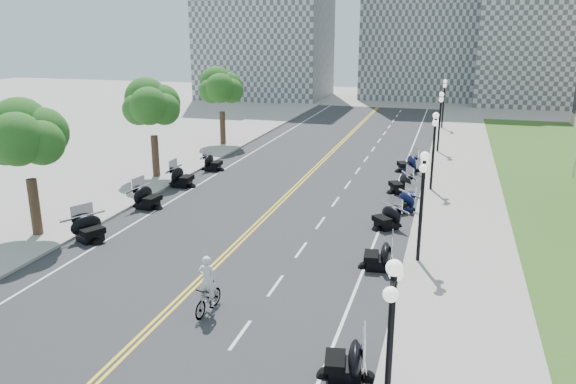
# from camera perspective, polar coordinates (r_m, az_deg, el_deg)

# --- Properties ---
(ground) EXTENTS (160.00, 160.00, 0.00)m
(ground) POSITION_cam_1_polar(r_m,az_deg,el_deg) (24.30, -8.56, -8.47)
(ground) COLOR gray
(road) EXTENTS (16.00, 90.00, 0.01)m
(road) POSITION_cam_1_polar(r_m,az_deg,el_deg) (32.99, -1.31, -1.53)
(road) COLOR #333335
(road) RESTS_ON ground
(centerline_yellow_a) EXTENTS (0.12, 90.00, 0.00)m
(centerline_yellow_a) POSITION_cam_1_polar(r_m,az_deg,el_deg) (33.03, -1.51, -1.49)
(centerline_yellow_a) COLOR yellow
(centerline_yellow_a) RESTS_ON road
(centerline_yellow_b) EXTENTS (0.12, 90.00, 0.00)m
(centerline_yellow_b) POSITION_cam_1_polar(r_m,az_deg,el_deg) (32.96, -1.11, -1.53)
(centerline_yellow_b) COLOR yellow
(centerline_yellow_b) RESTS_ON road
(edge_line_north) EXTENTS (0.12, 90.00, 0.00)m
(edge_line_north) POSITION_cam_1_polar(r_m,az_deg,el_deg) (31.73, 9.78, -2.49)
(edge_line_north) COLOR white
(edge_line_north) RESTS_ON road
(edge_line_south) EXTENTS (0.12, 90.00, 0.00)m
(edge_line_south) POSITION_cam_1_polar(r_m,az_deg,el_deg) (35.39, -11.23, -0.59)
(edge_line_south) COLOR white
(edge_line_south) RESTS_ON road
(lane_dash_5) EXTENTS (0.12, 2.00, 0.00)m
(lane_dash_5) POSITION_cam_1_polar(r_m,az_deg,el_deg) (19.90, -4.88, -14.26)
(lane_dash_5) COLOR white
(lane_dash_5) RESTS_ON road
(lane_dash_6) EXTENTS (0.12, 2.00, 0.00)m
(lane_dash_6) POSITION_cam_1_polar(r_m,az_deg,el_deg) (23.22, -1.27, -9.48)
(lane_dash_6) COLOR white
(lane_dash_6) RESTS_ON road
(lane_dash_7) EXTENTS (0.12, 2.00, 0.00)m
(lane_dash_7) POSITION_cam_1_polar(r_m,az_deg,el_deg) (26.73, 1.34, -5.89)
(lane_dash_7) COLOR white
(lane_dash_7) RESTS_ON road
(lane_dash_8) EXTENTS (0.12, 2.00, 0.00)m
(lane_dash_8) POSITION_cam_1_polar(r_m,az_deg,el_deg) (30.36, 3.31, -3.14)
(lane_dash_8) COLOR white
(lane_dash_8) RESTS_ON road
(lane_dash_9) EXTENTS (0.12, 2.00, 0.00)m
(lane_dash_9) POSITION_cam_1_polar(r_m,az_deg,el_deg) (34.07, 4.85, -0.98)
(lane_dash_9) COLOR white
(lane_dash_9) RESTS_ON road
(lane_dash_10) EXTENTS (0.12, 2.00, 0.00)m
(lane_dash_10) POSITION_cam_1_polar(r_m,az_deg,el_deg) (37.84, 6.08, 0.75)
(lane_dash_10) COLOR white
(lane_dash_10) RESTS_ON road
(lane_dash_11) EXTENTS (0.12, 2.00, 0.00)m
(lane_dash_11) POSITION_cam_1_polar(r_m,az_deg,el_deg) (41.66, 7.09, 2.16)
(lane_dash_11) COLOR white
(lane_dash_11) RESTS_ON road
(lane_dash_12) EXTENTS (0.12, 2.00, 0.00)m
(lane_dash_12) POSITION_cam_1_polar(r_m,az_deg,el_deg) (45.50, 7.93, 3.34)
(lane_dash_12) COLOR white
(lane_dash_12) RESTS_ON road
(lane_dash_13) EXTENTS (0.12, 2.00, 0.00)m
(lane_dash_13) POSITION_cam_1_polar(r_m,az_deg,el_deg) (49.37, 8.64, 4.33)
(lane_dash_13) COLOR white
(lane_dash_13) RESTS_ON road
(lane_dash_14) EXTENTS (0.12, 2.00, 0.00)m
(lane_dash_14) POSITION_cam_1_polar(r_m,az_deg,el_deg) (53.26, 9.25, 5.18)
(lane_dash_14) COLOR white
(lane_dash_14) RESTS_ON road
(lane_dash_15) EXTENTS (0.12, 2.00, 0.00)m
(lane_dash_15) POSITION_cam_1_polar(r_m,az_deg,el_deg) (57.17, 9.78, 5.91)
(lane_dash_15) COLOR white
(lane_dash_15) RESTS_ON road
(lane_dash_16) EXTENTS (0.12, 2.00, 0.00)m
(lane_dash_16) POSITION_cam_1_polar(r_m,az_deg,el_deg) (61.09, 10.24, 6.55)
(lane_dash_16) COLOR white
(lane_dash_16) RESTS_ON road
(lane_dash_17) EXTENTS (0.12, 2.00, 0.00)m
(lane_dash_17) POSITION_cam_1_polar(r_m,az_deg,el_deg) (65.01, 10.65, 7.11)
(lane_dash_17) COLOR white
(lane_dash_17) RESTS_ON road
(lane_dash_18) EXTENTS (0.12, 2.00, 0.00)m
(lane_dash_18) POSITION_cam_1_polar(r_m,az_deg,el_deg) (68.95, 11.01, 7.61)
(lane_dash_18) COLOR white
(lane_dash_18) RESTS_ON road
(lane_dash_19) EXTENTS (0.12, 2.00, 0.00)m
(lane_dash_19) POSITION_cam_1_polar(r_m,az_deg,el_deg) (72.89, 11.33, 8.05)
(lane_dash_19) COLOR white
(lane_dash_19) RESTS_ON road
(sidewalk_north) EXTENTS (5.00, 90.00, 0.15)m
(sidewalk_north) POSITION_cam_1_polar(r_m,az_deg,el_deg) (31.56, 17.20, -2.99)
(sidewalk_north) COLOR #9E9991
(sidewalk_north) RESTS_ON ground
(sidewalk_south) EXTENTS (5.00, 90.00, 0.15)m
(sidewalk_south) POSITION_cam_1_polar(r_m,az_deg,el_deg) (37.40, -16.83, 0.04)
(sidewalk_south) COLOR #9E9991
(sidewalk_south) RESTS_ON ground
(lawn) EXTENTS (9.00, 60.00, 0.10)m
(lawn) POSITION_cam_1_polar(r_m,az_deg,el_deg) (40.01, 27.21, -0.09)
(lawn) COLOR #356023
(lawn) RESTS_ON ground
(distant_block_a) EXTENTS (18.00, 14.00, 26.00)m
(distant_block_a) POSITION_cam_1_polar(r_m,az_deg,el_deg) (86.47, -2.33, 18.23)
(distant_block_a) COLOR gray
(distant_block_a) RESTS_ON ground
(distant_block_c) EXTENTS (20.00, 14.00, 22.00)m
(distant_block_c) POSITION_cam_1_polar(r_m,az_deg,el_deg) (85.81, 25.71, 15.38)
(distant_block_c) COLOR gray
(distant_block_c) RESTS_ON ground
(street_lamp_1) EXTENTS (0.50, 1.20, 4.90)m
(street_lamp_1) POSITION_cam_1_polar(r_m,az_deg,el_deg) (14.11, 10.24, -16.15)
(street_lamp_1) COLOR black
(street_lamp_1) RESTS_ON sidewalk_north
(street_lamp_2) EXTENTS (0.50, 1.20, 4.90)m
(street_lamp_2) POSITION_cam_1_polar(r_m,az_deg,el_deg) (25.08, 13.38, -1.57)
(street_lamp_2) COLOR black
(street_lamp_2) RESTS_ON sidewalk_north
(street_lamp_3) EXTENTS (0.50, 1.20, 4.90)m
(street_lamp_3) POSITION_cam_1_polar(r_m,az_deg,el_deg) (36.70, 14.54, 3.98)
(street_lamp_3) COLOR black
(street_lamp_3) RESTS_ON sidewalk_north
(street_lamp_4) EXTENTS (0.50, 1.20, 4.90)m
(street_lamp_4) POSITION_cam_1_polar(r_m,az_deg,el_deg) (48.50, 15.14, 6.85)
(street_lamp_4) COLOR black
(street_lamp_4) RESTS_ON sidewalk_north
(street_lamp_5) EXTENTS (0.50, 1.20, 4.90)m
(street_lamp_5) POSITION_cam_1_polar(r_m,az_deg,el_deg) (60.38, 15.51, 8.60)
(street_lamp_5) COLOR black
(street_lamp_5) RESTS_ON sidewalk_north
(tree_2) EXTENTS (4.80, 4.80, 9.20)m
(tree_2) POSITION_cam_1_polar(r_m,az_deg,el_deg) (29.87, -25.04, 4.44)
(tree_2) COLOR #235619
(tree_2) RESTS_ON sidewalk_south
(tree_3) EXTENTS (4.80, 4.80, 9.20)m
(tree_3) POSITION_cam_1_polar(r_m,az_deg,el_deg) (39.52, -13.62, 8.07)
(tree_3) COLOR #235619
(tree_3) RESTS_ON sidewalk_south
(tree_4) EXTENTS (4.80, 4.80, 9.20)m
(tree_4) POSITION_cam_1_polar(r_m,az_deg,el_deg) (50.20, -6.77, 10.08)
(tree_4) COLOR #235619
(tree_4) RESTS_ON sidewalk_south
(motorcycle_n_4) EXTENTS (2.19, 2.19, 1.34)m
(motorcycle_n_4) POSITION_cam_1_polar(r_m,az_deg,el_deg) (17.52, 5.85, -16.42)
(motorcycle_n_4) COLOR black
(motorcycle_n_4) RESTS_ON road
(motorcycle_n_6) EXTENTS (2.13, 2.13, 1.37)m
(motorcycle_n_6) POSITION_cam_1_polar(r_m,az_deg,el_deg) (24.82, 9.19, -6.23)
(motorcycle_n_6) COLOR black
(motorcycle_n_6) RESTS_ON road
(motorcycle_n_7) EXTENTS (2.69, 2.69, 1.33)m
(motorcycle_n_7) POSITION_cam_1_polar(r_m,az_deg,el_deg) (29.76, 10.00, -2.45)
(motorcycle_n_7) COLOR black
(motorcycle_n_7) RESTS_ON road
(motorcycle_n_8) EXTENTS (2.53, 2.53, 1.26)m
(motorcycle_n_8) POSITION_cam_1_polar(r_m,az_deg,el_deg) (32.63, 11.56, -0.92)
(motorcycle_n_8) COLOR black
(motorcycle_n_8) RESTS_ON road
(motorcycle_n_9) EXTENTS (2.69, 2.69, 1.39)m
(motorcycle_n_9) POSITION_cam_1_polar(r_m,az_deg,el_deg) (36.31, 11.39, 0.96)
(motorcycle_n_9) COLOR black
(motorcycle_n_9) RESTS_ON road
(motorcycle_n_10) EXTENTS (2.63, 2.63, 1.41)m
(motorcycle_n_10) POSITION_cam_1_polar(r_m,az_deg,el_deg) (41.80, 12.03, 2.95)
(motorcycle_n_10) COLOR black
(motorcycle_n_10) RESTS_ON road
(motorcycle_s_6) EXTENTS (2.74, 2.74, 1.43)m
(motorcycle_s_6) POSITION_cam_1_polar(r_m,az_deg,el_deg) (29.29, -19.55, -3.38)
(motorcycle_s_6) COLOR black
(motorcycle_s_6) RESTS_ON road
(motorcycle_s_7) EXTENTS (2.28, 2.28, 1.45)m
(motorcycle_s_7) POSITION_cam_1_polar(r_m,az_deg,el_deg) (33.61, -14.09, -0.40)
(motorcycle_s_7) COLOR black
(motorcycle_s_7) RESTS_ON road
(motorcycle_s_8) EXTENTS (2.14, 2.14, 1.46)m
(motorcycle_s_8) POSITION_cam_1_polar(r_m,az_deg,el_deg) (37.68, -10.74, 1.61)
(motorcycle_s_8) COLOR black
(motorcycle_s_8) RESTS_ON road
(motorcycle_s_9) EXTENTS (2.00, 2.00, 1.34)m
(motorcycle_s_9) POSITION_cam_1_polar(r_m,az_deg,el_deg) (41.70, -7.66, 3.09)
(motorcycle_s_9) COLOR black
(motorcycle_s_9) RESTS_ON road
(bicycle) EXTENTS (0.70, 1.90, 1.12)m
(bicycle) POSITION_cam_1_polar(r_m,az_deg,el_deg) (21.18, -8.11, -10.68)
(bicycle) COLOR #A51414
(bicycle) RESTS_ON road
(cyclist_rider) EXTENTS (0.69, 0.46, 1.90)m
(cyclist_rider) POSITION_cam_1_polar(r_m,az_deg,el_deg) (20.54, -8.28, -6.92)
(cyclist_rider) COLOR beige
(cyclist_rider) RESTS_ON bicycle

